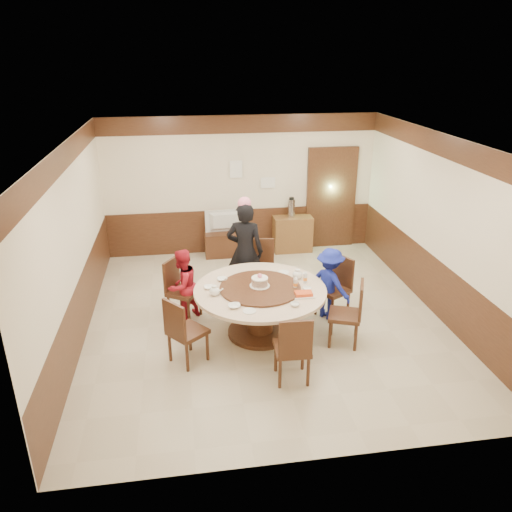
{
  "coord_description": "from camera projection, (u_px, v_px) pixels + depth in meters",
  "views": [
    {
      "loc": [
        -1.2,
        -6.85,
        3.96
      ],
      "look_at": [
        -0.15,
        -0.03,
        1.1
      ],
      "focal_mm": 35.0,
      "sensor_mm": 36.0,
      "label": 1
    }
  ],
  "objects": [
    {
      "name": "tv_stand",
      "position": [
        225.0,
        244.0,
        10.31
      ],
      "size": [
        0.85,
        0.45,
        0.5
      ],
      "primitive_type": "cube",
      "color": "#422314",
      "rests_on": "ground"
    },
    {
      "name": "chair_2",
      "position": [
        183.0,
        300.0,
        7.87
      ],
      "size": [
        0.61,
        0.61,
        0.97
      ],
      "rotation": [
        0.0,
        0.0,
        4.15
      ],
      "color": "#422314",
      "rests_on": "ground"
    },
    {
      "name": "chair_1",
      "position": [
        262.0,
        279.0,
        8.61
      ],
      "size": [
        0.5,
        0.51,
        0.97
      ],
      "rotation": [
        0.0,
        0.0,
        3.0
      ],
      "color": "#422314",
      "rests_on": "ground"
    },
    {
      "name": "banquet_table",
      "position": [
        260.0,
        302.0,
        7.32
      ],
      "size": [
        1.93,
        1.93,
        0.78
      ],
      "color": "#422314",
      "rests_on": "ground"
    },
    {
      "name": "chair_0",
      "position": [
        333.0,
        298.0,
        7.94
      ],
      "size": [
        0.6,
        0.6,
        0.97
      ],
      "rotation": [
        0.0,
        0.0,
        2.08
      ],
      "color": "#422314",
      "rests_on": "ground"
    },
    {
      "name": "notice_right",
      "position": [
        268.0,
        183.0,
        10.16
      ],
      "size": [
        0.3,
        0.0,
        0.22
      ],
      "primitive_type": "cube",
      "color": "white",
      "rests_on": "room"
    },
    {
      "name": "saucer_near",
      "position": [
        249.0,
        311.0,
        6.61
      ],
      "size": [
        0.18,
        0.18,
        0.01
      ],
      "primitive_type": "cylinder",
      "color": "white",
      "rests_on": "banquet_table"
    },
    {
      "name": "chair_5",
      "position": [
        345.0,
        324.0,
        7.17
      ],
      "size": [
        0.57,
        0.57,
        0.97
      ],
      "rotation": [
        0.0,
        0.0,
        7.49
      ],
      "color": "#422314",
      "rests_on": "ground"
    },
    {
      "name": "teapot_left",
      "position": [
        214.0,
        291.0,
        7.03
      ],
      "size": [
        0.17,
        0.15,
        0.13
      ],
      "primitive_type": "ellipsoid",
      "color": "white",
      "rests_on": "banquet_table"
    },
    {
      "name": "notice_left",
      "position": [
        236.0,
        169.0,
        9.96
      ],
      "size": [
        0.25,
        0.0,
        0.35
      ],
      "primitive_type": "cube",
      "color": "white",
      "rests_on": "room"
    },
    {
      "name": "bowl_2",
      "position": [
        234.0,
        306.0,
        6.71
      ],
      "size": [
        0.17,
        0.17,
        0.04
      ],
      "primitive_type": "imported",
      "color": "white",
      "rests_on": "banquet_table"
    },
    {
      "name": "person_blue",
      "position": [
        330.0,
        284.0,
        7.77
      ],
      "size": [
        0.79,
        0.87,
        1.17
      ],
      "primitive_type": "imported",
      "rotation": [
        0.0,
        0.0,
        2.18
      ],
      "color": "navy",
      "rests_on": "ground"
    },
    {
      "name": "bottle_1",
      "position": [
        305.0,
        278.0,
        7.38
      ],
      "size": [
        0.06,
        0.06,
        0.16
      ],
      "primitive_type": "cylinder",
      "color": "white",
      "rests_on": "banquet_table"
    },
    {
      "name": "bowl_4",
      "position": [
        209.0,
        287.0,
        7.24
      ],
      "size": [
        0.15,
        0.15,
        0.04
      ],
      "primitive_type": "imported",
      "color": "white",
      "rests_on": "banquet_table"
    },
    {
      "name": "birthday_cake",
      "position": [
        260.0,
        282.0,
        7.23
      ],
      "size": [
        0.3,
        0.3,
        0.2
      ],
      "color": "white",
      "rests_on": "banquet_table"
    },
    {
      "name": "chair_3",
      "position": [
        187.0,
        342.0,
        6.74
      ],
      "size": [
        0.62,
        0.62,
        0.97
      ],
      "rotation": [
        0.0,
        0.0,
        5.4
      ],
      "color": "#422314",
      "rests_on": "ground"
    },
    {
      "name": "bowl_3",
      "position": [
        307.0,
        289.0,
        7.19
      ],
      "size": [
        0.13,
        0.13,
        0.04
      ],
      "primitive_type": "imported",
      "color": "white",
      "rests_on": "banquet_table"
    },
    {
      "name": "side_cabinet",
      "position": [
        292.0,
        234.0,
        10.49
      ],
      "size": [
        0.8,
        0.4,
        0.75
      ],
      "primitive_type": "cube",
      "color": "brown",
      "rests_on": "ground"
    },
    {
      "name": "room",
      "position": [
        266.0,
        255.0,
        7.55
      ],
      "size": [
        6.0,
        6.04,
        2.84
      ],
      "color": "beige",
      "rests_on": "ground"
    },
    {
      "name": "bottle_0",
      "position": [
        295.0,
        284.0,
        7.21
      ],
      "size": [
        0.06,
        0.06,
        0.16
      ],
      "primitive_type": "cylinder",
      "color": "white",
      "rests_on": "banquet_table"
    },
    {
      "name": "person_standing",
      "position": [
        245.0,
        251.0,
        8.3
      ],
      "size": [
        0.71,
        0.57,
        1.7
      ],
      "primitive_type": "imported",
      "rotation": [
        0.0,
        0.0,
        2.85
      ],
      "color": "black",
      "rests_on": "ground"
    },
    {
      "name": "person_red",
      "position": [
        182.0,
        286.0,
        7.71
      ],
      "size": [
        0.71,
        0.72,
        1.17
      ],
      "primitive_type": "imported",
      "rotation": [
        0.0,
        0.0,
        3.96
      ],
      "color": "#AF1727",
      "rests_on": "ground"
    },
    {
      "name": "thermos",
      "position": [
        291.0,
        208.0,
        10.26
      ],
      "size": [
        0.15,
        0.15,
        0.38
      ],
      "primitive_type": "cylinder",
      "color": "silver",
      "rests_on": "side_cabinet"
    },
    {
      "name": "shrimp_platter",
      "position": [
        304.0,
        294.0,
        7.01
      ],
      "size": [
        0.3,
        0.2,
        0.06
      ],
      "color": "white",
      "rests_on": "banquet_table"
    },
    {
      "name": "teapot_right",
      "position": [
        297.0,
        275.0,
        7.55
      ],
      "size": [
        0.17,
        0.15,
        0.13
      ],
      "primitive_type": "ellipsoid",
      "color": "white",
      "rests_on": "banquet_table"
    },
    {
      "name": "television",
      "position": [
        225.0,
        222.0,
        10.13
      ],
      "size": [
        0.79,
        0.15,
        0.45
      ],
      "primitive_type": "imported",
      "rotation": [
        0.0,
        0.0,
        3.2
      ],
      "color": "gray",
      "rests_on": "tv_stand"
    },
    {
      "name": "chair_4",
      "position": [
        292.0,
        359.0,
        6.36
      ],
      "size": [
        0.46,
        0.47,
        0.97
      ],
      "rotation": [
        0.0,
        0.0,
        6.24
      ],
      "color": "#422314",
      "rests_on": "ground"
    },
    {
      "name": "saucer_far",
      "position": [
        284.0,
        272.0,
        7.76
      ],
      "size": [
        0.18,
        0.18,
        0.01
      ],
      "primitive_type": "cylinder",
      "color": "white",
      "rests_on": "banquet_table"
    },
    {
      "name": "bowl_0",
      "position": [
        222.0,
        279.0,
        7.49
      ],
      "size": [
        0.15,
        0.15,
        0.04
      ],
      "primitive_type": "imported",
      "color": "white",
      "rests_on": "banquet_table"
    },
    {
      "name": "bowl_1",
      "position": [
        295.0,
        304.0,
        6.75
      ],
      "size": [
        0.13,
        0.13,
        0.04
      ],
      "primitive_type": "imported",
      "color": "white",
      "rests_on": "banquet_table"
    }
  ]
}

